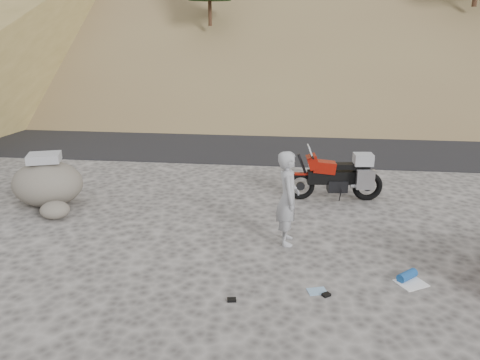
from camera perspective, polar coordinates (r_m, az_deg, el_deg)
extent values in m
plane|color=#474341|center=(9.71, 5.79, -7.81)|extent=(140.00, 140.00, 0.00)
cube|color=black|center=(18.22, 6.34, 4.77)|extent=(120.00, 7.00, 0.05)
cylinder|color=#321D12|center=(23.08, -3.69, 19.96)|extent=(0.17, 0.17, 1.40)
torus|color=black|center=(12.02, 7.38, -0.73)|extent=(0.73, 0.20, 0.72)
cylinder|color=black|center=(12.02, 7.38, -0.73)|extent=(0.23, 0.09, 0.22)
torus|color=black|center=(12.33, 15.27, -0.75)|extent=(0.78, 0.23, 0.77)
cylinder|color=black|center=(12.33, 15.27, -0.75)|extent=(0.25, 0.11, 0.24)
cylinder|color=black|center=(11.90, 7.88, 1.12)|extent=(0.42, 0.11, 0.89)
cylinder|color=black|center=(11.81, 8.71, 3.04)|extent=(0.12, 0.68, 0.05)
cube|color=black|center=(12.06, 11.32, 0.34)|extent=(1.34, 0.39, 0.33)
cube|color=black|center=(12.15, 11.76, -0.64)|extent=(0.52, 0.38, 0.31)
cube|color=maroon|center=(11.94, 10.21, 1.60)|extent=(0.61, 0.39, 0.34)
cube|color=maroon|center=(11.86, 8.83, 2.22)|extent=(0.37, 0.40, 0.39)
cube|color=silver|center=(11.77, 8.53, 3.56)|extent=(0.16, 0.34, 0.28)
cube|color=black|center=(12.03, 12.69, 1.68)|extent=(0.63, 0.30, 0.13)
cube|color=black|center=(12.13, 14.61, 1.46)|extent=(0.40, 0.24, 0.11)
cube|color=#B5B5BA|center=(11.95, 15.04, 0.04)|extent=(0.45, 0.17, 0.49)
cube|color=#B5B5BA|center=(12.47, 14.43, 0.87)|extent=(0.45, 0.17, 0.49)
cube|color=#9A9BA0|center=(12.08, 14.79, 2.45)|extent=(0.50, 0.42, 0.29)
cube|color=maroon|center=(11.91, 7.45, 0.77)|extent=(0.34, 0.16, 0.04)
cylinder|color=black|center=(12.04, 12.13, -1.79)|extent=(0.05, 0.23, 0.40)
cylinder|color=#B5B5BA|center=(12.11, 14.46, -0.64)|extent=(0.51, 0.15, 0.14)
imported|color=#9A9BA0|center=(9.80, 5.66, -7.53)|extent=(0.52, 0.75, 1.94)
ellipsoid|color=#524F47|center=(12.44, -22.40, -0.41)|extent=(1.88, 1.65, 1.11)
cube|color=#9A9BA0|center=(12.26, -22.77, 2.45)|extent=(0.78, 0.68, 0.18)
ellipsoid|color=#524F47|center=(11.64, -21.63, -3.42)|extent=(0.80, 0.75, 0.41)
cube|color=white|center=(8.84, 20.12, -11.71)|extent=(0.62, 0.60, 0.02)
cylinder|color=#184B90|center=(8.89, 19.70, -10.92)|extent=(0.41, 0.40, 0.16)
cube|color=black|center=(7.86, -1.02, -14.39)|extent=(0.16, 0.13, 0.04)
cube|color=black|center=(8.11, 10.47, -13.59)|extent=(0.17, 0.16, 0.04)
cube|color=#7CA0C0|center=(8.20, 9.38, -13.23)|extent=(0.37, 0.31, 0.01)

